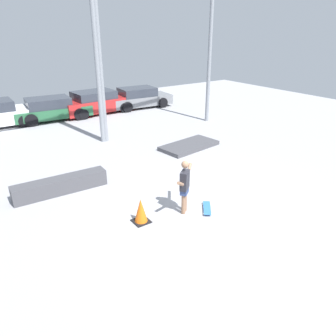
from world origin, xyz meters
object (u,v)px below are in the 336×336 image
skateboarder (185,185)px  parked_car_red (96,102)px  manual_pad (189,146)px  parked_car_grey (139,98)px  grind_box (61,185)px  traffic_cone (141,211)px  skateboard (207,208)px  parked_car_green (51,109)px

skateboarder → parked_car_red: bearing=39.7°
skateboarder → manual_pad: bearing=12.3°
parked_car_red → parked_car_grey: (2.93, -0.15, -0.03)m
grind_box → traffic_cone: 3.24m
skateboard → manual_pad: manual_pad is taller
skateboard → parked_car_grey: size_ratio=0.18×
manual_pad → traffic_cone: traffic_cone is taller
traffic_cone → parked_car_grey: bearing=59.8°
skateboard → grind_box: (-3.15, 3.56, 0.20)m
grind_box → parked_car_grey: 12.24m
parked_car_grey → skateboard: bearing=-107.2°
skateboard → grind_box: 4.76m
manual_pad → parked_car_green: parked_car_green is taller
skateboard → manual_pad: 5.40m
skateboard → traffic_cone: size_ratio=1.05×
parked_car_grey → traffic_cone: 13.92m
parked_car_red → manual_pad: bearing=-88.3°
grind_box → parked_car_green: (2.53, 9.21, 0.36)m
skateboard → parked_car_green: 12.79m
parked_car_green → traffic_cone: bearing=-91.3°
grind_box → skateboarder: bearing=-52.2°
skateboarder → parked_car_grey: 13.56m
parked_car_green → parked_car_grey: bearing=3.1°
traffic_cone → grind_box: bearing=112.5°
grind_box → parked_car_red: 10.62m
grind_box → parked_car_green: size_ratio=0.68×
manual_pad → parked_car_red: parked_car_red is taller
skateboard → parked_car_green: size_ratio=0.17×
skateboarder → traffic_cone: (-1.29, 0.27, -0.54)m
traffic_cone → parked_car_green: bearing=84.0°
skateboard → parked_car_grey: bearing=16.4°
skateboard → parked_car_red: bearing=28.8°
grind_box → manual_pad: grind_box is taller
skateboarder → traffic_cone: 1.43m
skateboard → parked_car_green: parked_car_green is taller
skateboarder → traffic_cone: skateboarder is taller
parked_car_grey → traffic_cone: parked_car_grey is taller
grind_box → parked_car_grey: size_ratio=0.71×
parked_car_green → manual_pad: bearing=-61.9°
parked_car_red → traffic_cone: parked_car_red is taller
skateboarder → grind_box: (-2.53, 3.26, -0.63)m
grind_box → parked_car_grey: parked_car_grey is taller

